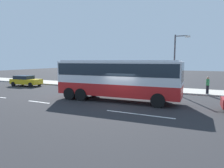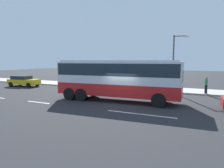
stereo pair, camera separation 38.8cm
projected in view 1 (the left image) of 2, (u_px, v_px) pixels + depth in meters
ground_plane at (122, 103)px, 16.85m from camera, size 120.00×120.00×0.00m
sidewalk_curb at (152, 89)px, 24.85m from camera, size 80.00×4.00×0.15m
lane_centreline at (76, 107)px, 15.67m from camera, size 34.71×0.16×0.01m
coach_bus at (117, 76)px, 17.62m from camera, size 10.84×3.21×3.56m
car_yellow_taxi at (26, 80)px, 28.06m from camera, size 4.39×2.28×1.44m
pedestrian_near_curb at (166, 82)px, 22.75m from camera, size 0.32×0.32×1.73m
pedestrian_at_crossing at (208, 84)px, 20.61m from camera, size 0.32×0.32×1.73m
street_lamp at (176, 59)px, 21.68m from camera, size 1.58×0.24×6.08m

